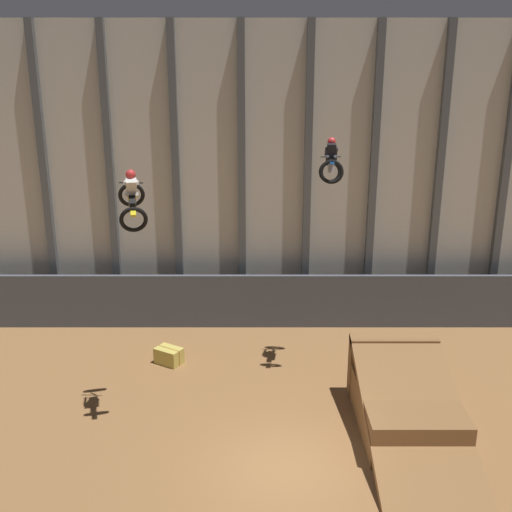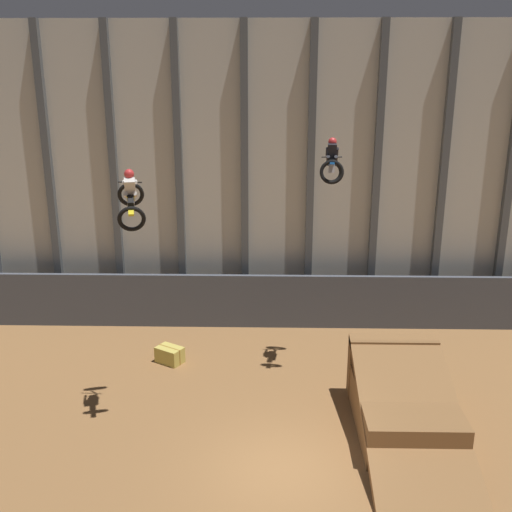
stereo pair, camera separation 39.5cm
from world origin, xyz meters
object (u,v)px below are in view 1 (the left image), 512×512
object	(u,v)px
rider_bike_right_air	(331,164)
hay_bale_trackside	(169,356)
dirt_ramp	(404,402)
rider_bike_left_air	(132,199)

from	to	relation	value
rider_bike_right_air	hay_bale_trackside	world-z (taller)	rider_bike_right_air
dirt_ramp	hay_bale_trackside	bearing A→B (deg)	152.46
rider_bike_left_air	dirt_ramp	bearing A→B (deg)	-16.82
rider_bike_right_air	rider_bike_left_air	bearing A→B (deg)	-145.99
dirt_ramp	rider_bike_right_air	bearing A→B (deg)	116.84
rider_bike_left_air	hay_bale_trackside	size ratio (longest dim) A/B	1.76
dirt_ramp	rider_bike_right_air	xyz separation A→B (m)	(-1.87, 3.69, 6.21)
dirt_ramp	hay_bale_trackside	world-z (taller)	dirt_ramp
hay_bale_trackside	rider_bike_right_air	bearing A→B (deg)	-0.91
rider_bike_right_air	hay_bale_trackside	xyz separation A→B (m)	(-5.37, 0.09, -6.64)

